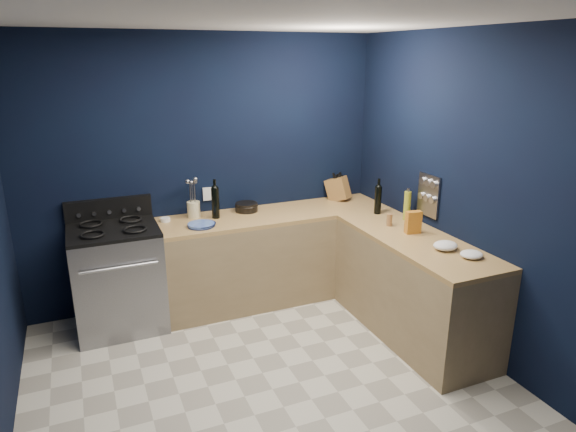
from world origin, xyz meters
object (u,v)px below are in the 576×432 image
plate_stack (201,225)px  utensil_crock (194,209)px  crouton_bag (413,222)px  gas_range (118,280)px  knife_block (338,189)px

plate_stack → utensil_crock: utensil_crock is taller
utensil_crock → crouton_bag: (1.66, -1.20, 0.02)m
utensil_crock → plate_stack: bearing=-90.6°
gas_range → crouton_bag: 2.67m
plate_stack → crouton_bag: 1.89m
gas_range → knife_block: size_ratio=3.85×
crouton_bag → knife_block: bearing=102.4°
gas_range → utensil_crock: (0.76, 0.19, 0.52)m
plate_stack → utensil_crock: size_ratio=1.58×
gas_range → crouton_bag: crouton_bag is taller
gas_range → utensil_crock: utensil_crock is taller
gas_range → crouton_bag: size_ratio=4.65×
plate_stack → crouton_bag: crouton_bag is taller
utensil_crock → gas_range: bearing=-166.1°
gas_range → crouton_bag: bearing=-22.7°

